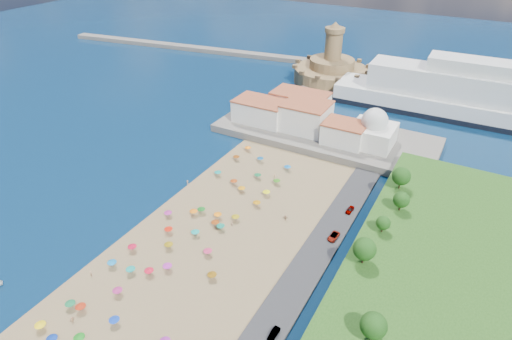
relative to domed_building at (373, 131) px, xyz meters
The scene contains 12 objects.
ground 77.60m from the domed_building, 112.91° to the right, with size 700.00×700.00×0.00m, color #071938.
terrace 21.44m from the domed_building, behind, with size 90.00×36.00×3.00m, color #59544C.
jetty 56.51m from the domed_building, 138.62° to the left, with size 18.00×70.00×2.40m, color #59544C.
breakwater 162.43m from the domed_building, 149.64° to the left, with size 200.00×7.00×2.60m, color #59544C.
waterfront_buildings 33.17m from the domed_building, behind, with size 57.00×29.00×11.00m.
domed_building is the anchor object (origin of this frame).
fortress 79.11m from the domed_building, 122.08° to the left, with size 40.00×40.00×32.40m.
cruise_ship 68.44m from the domed_building, 51.09° to the left, with size 149.52×25.43×32.57m.
beach_parasols 88.02m from the domed_building, 110.35° to the right, with size 31.36×115.06×2.20m.
beachgoers 82.96m from the domed_building, 110.74° to the right, with size 39.53×90.69×1.86m.
parked_cars 73.59m from the domed_building, 85.30° to the right, with size 2.61×68.18×1.42m.
hillside_trees 79.51m from the domed_building, 76.15° to the right, with size 17.89×105.54×7.45m.
Camera 1 is at (62.64, -80.26, 81.56)m, focal length 30.00 mm.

